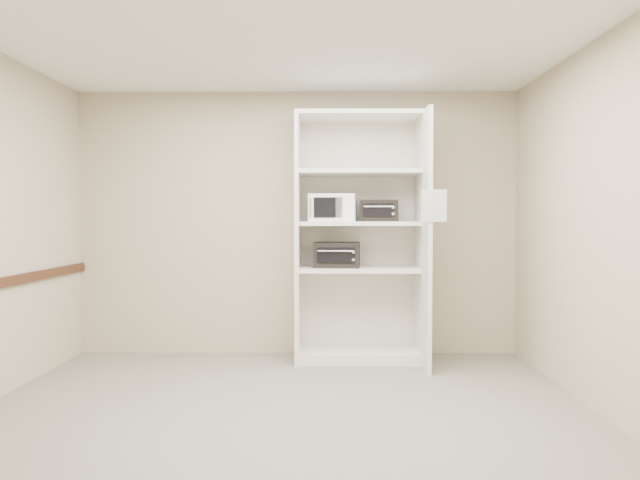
{
  "coord_description": "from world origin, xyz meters",
  "views": [
    {
      "loc": [
        0.31,
        -4.43,
        1.4
      ],
      "look_at": [
        0.24,
        1.26,
        1.2
      ],
      "focal_mm": 35.0,
      "sensor_mm": 36.0,
      "label": 1
    }
  ],
  "objects_px": {
    "shelving_unit": "(363,246)",
    "toaster_oven_lower": "(337,255)",
    "toaster_oven_upper": "(379,211)",
    "microwave": "(333,208)"
  },
  "relations": [
    {
      "from": "toaster_oven_lower",
      "to": "microwave",
      "type": "bearing_deg",
      "value": -172.25
    },
    {
      "from": "shelving_unit",
      "to": "toaster_oven_upper",
      "type": "bearing_deg",
      "value": 19.31
    },
    {
      "from": "toaster_oven_upper",
      "to": "microwave",
      "type": "bearing_deg",
      "value": -163.43
    },
    {
      "from": "shelving_unit",
      "to": "toaster_oven_lower",
      "type": "distance_m",
      "value": 0.27
    },
    {
      "from": "toaster_oven_upper",
      "to": "toaster_oven_lower",
      "type": "height_order",
      "value": "toaster_oven_upper"
    },
    {
      "from": "shelving_unit",
      "to": "microwave",
      "type": "height_order",
      "value": "shelving_unit"
    },
    {
      "from": "toaster_oven_upper",
      "to": "toaster_oven_lower",
      "type": "bearing_deg",
      "value": -162.86
    },
    {
      "from": "shelving_unit",
      "to": "toaster_oven_lower",
      "type": "xyz_separation_m",
      "value": [
        -0.26,
        -0.01,
        -0.09
      ]
    },
    {
      "from": "microwave",
      "to": "toaster_oven_upper",
      "type": "distance_m",
      "value": 0.47
    },
    {
      "from": "shelving_unit",
      "to": "microwave",
      "type": "bearing_deg",
      "value": -176.95
    }
  ]
}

